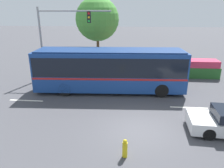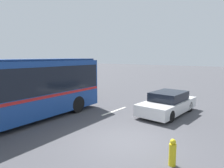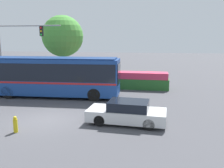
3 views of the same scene
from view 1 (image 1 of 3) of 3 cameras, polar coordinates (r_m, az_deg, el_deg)
ground_plane at (r=11.48m, az=7.30°, el=-12.32°), size 140.00×140.00×0.00m
city_bus at (r=16.01m, az=-0.57°, el=4.34°), size 11.26×3.14×3.22m
traffic_light_pole at (r=19.28m, az=-14.49°, el=13.52°), size 6.27×0.24×6.22m
flowering_hedge at (r=20.73m, az=13.74°, el=4.29°), size 9.97×1.54×1.59m
street_tree_left at (r=24.16m, az=-3.97°, el=17.00°), size 4.72×4.72×7.35m
fire_hydrant at (r=9.45m, az=3.49°, el=-16.94°), size 0.22×0.22×0.86m
lane_stripe_near at (r=15.98m, az=-22.09°, el=-4.13°), size 2.40×0.16×0.01m
lane_stripe_mid at (r=14.66m, az=19.99°, el=-5.99°), size 2.40×0.16×0.01m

